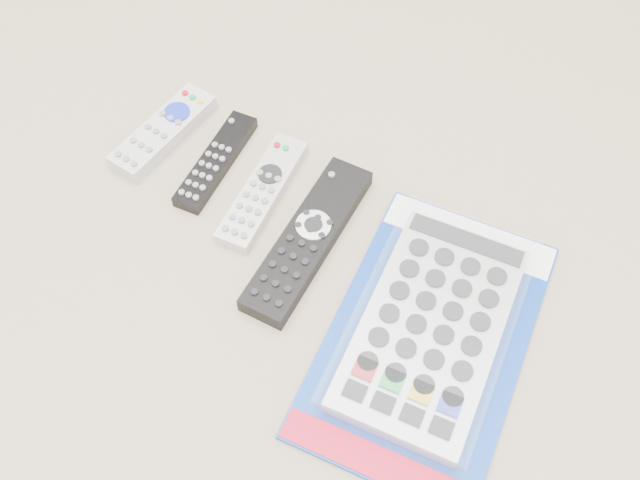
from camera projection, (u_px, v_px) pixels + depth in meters
The scene contains 5 objects.
remote_small_grey at pixel (163, 132), 0.99m from camera, with size 0.06×0.17×0.03m.
remote_slim_black at pixel (216, 161), 0.97m from camera, with size 0.06×0.17×0.02m.
remote_silver_dvd at pixel (262, 192), 0.94m from camera, with size 0.08×0.19×0.02m.
remote_large_black at pixel (308, 239), 0.89m from camera, with size 0.08×0.25×0.03m.
jumbo_remote_packaged at pixel (431, 327), 0.82m from camera, with size 0.27×0.39×0.05m.
Camera 1 is at (0.31, -0.39, 0.76)m, focal length 40.00 mm.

